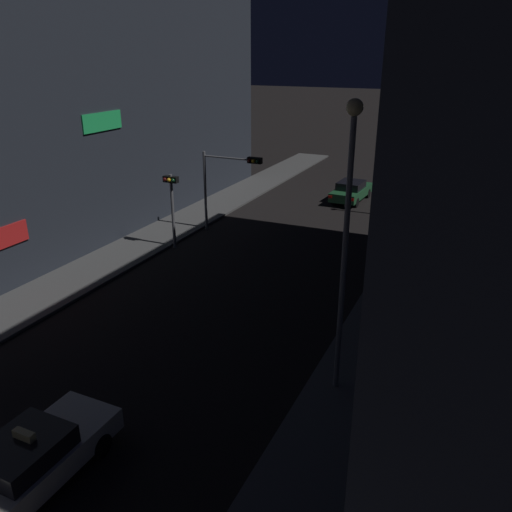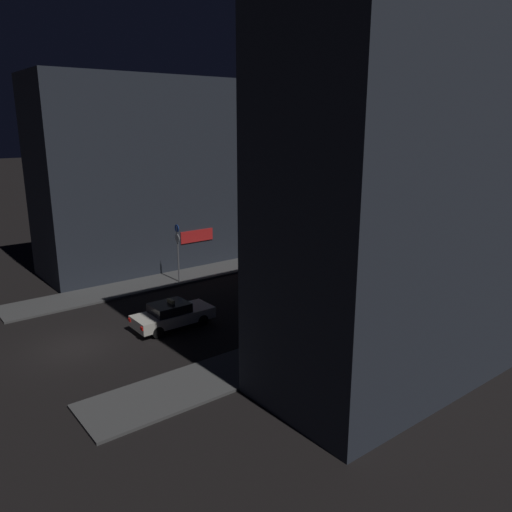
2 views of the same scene
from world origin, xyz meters
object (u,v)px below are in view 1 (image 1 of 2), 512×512
far_car (351,191)px  traffic_light_overhead (227,176)px  traffic_light_right_kerb (385,205)px  taxi (31,460)px  street_lamp_near_block (347,222)px  street_lamp_far_block (429,149)px  traffic_light_left_kerb (172,196)px

far_car → traffic_light_overhead: bearing=-115.7°
traffic_light_overhead → traffic_light_right_kerb: bearing=-1.5°
taxi → street_lamp_near_block: 9.86m
street_lamp_far_block → traffic_light_overhead: bearing=-143.1°
traffic_light_right_kerb → street_lamp_near_block: size_ratio=0.46×
far_car → street_lamp_near_block: 22.38m
taxi → traffic_light_overhead: (-4.44, 18.34, 2.62)m
traffic_light_right_kerb → far_car: bearing=113.1°
traffic_light_overhead → street_lamp_far_block: street_lamp_far_block is taller
taxi → traffic_light_overhead: traffic_light_overhead is taller
traffic_light_left_kerb → street_lamp_near_block: street_lamp_near_block is taller
street_lamp_near_block → traffic_light_left_kerb: bearing=144.0°
taxi → traffic_light_left_kerb: 16.21m
taxi → traffic_light_overhead: bearing=103.6°
traffic_light_overhead → street_lamp_near_block: 15.41m
traffic_light_right_kerb → street_lamp_near_block: (1.10, -11.39, 2.62)m
taxi → street_lamp_near_block: (5.47, 6.72, 4.69)m
traffic_light_overhead → street_lamp_far_block: 12.20m
traffic_light_right_kerb → traffic_light_overhead: bearing=178.5°
far_car → traffic_light_right_kerb: 10.90m
traffic_light_left_kerb → traffic_light_right_kerb: size_ratio=1.01×
traffic_light_overhead → traffic_light_right_kerb: 8.84m
street_lamp_near_block → street_lamp_far_block: 18.94m
traffic_light_right_kerb → street_lamp_far_block: bearing=83.1°
far_car → traffic_light_right_kerb: (4.19, -9.84, 2.08)m
traffic_light_overhead → traffic_light_left_kerb: bearing=-113.0°
street_lamp_near_block → traffic_light_right_kerb: bearing=95.5°
street_lamp_near_block → far_car: bearing=104.0°
street_lamp_near_block → street_lamp_far_block: bearing=90.6°
far_car → traffic_light_left_kerb: size_ratio=1.14×
far_car → street_lamp_far_block: bearing=-24.5°
far_car → street_lamp_far_block: 6.67m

